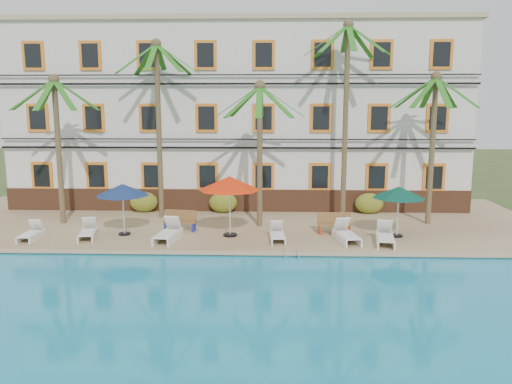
{
  "coord_description": "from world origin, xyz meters",
  "views": [
    {
      "loc": [
        1.99,
        -19.39,
        5.89
      ],
      "look_at": [
        1.23,
        3.0,
        2.0
      ],
      "focal_mm": 35.0,
      "sensor_mm": 36.0,
      "label": 1
    }
  ],
  "objects_px": {
    "lounger_d": "(277,235)",
    "lounger_a": "(32,233)",
    "palm_b": "(158,106)",
    "lounger_e": "(346,234)",
    "lounger_f": "(385,237)",
    "palm_d": "(346,97)",
    "bench_left": "(181,220)",
    "lounger_c": "(168,233)",
    "umbrella_blue": "(123,190)",
    "bench_right": "(334,223)",
    "umbrella_red": "(230,184)",
    "palm_e": "(433,127)",
    "palm_c": "(260,133)",
    "umbrella_green": "(399,193)",
    "pool_ladder": "(292,255)",
    "palm_a": "(57,128)",
    "lounger_b": "(88,232)"
  },
  "relations": [
    {
      "from": "lounger_b",
      "to": "lounger_d",
      "type": "bearing_deg",
      "value": -0.94
    },
    {
      "from": "lounger_e",
      "to": "lounger_f",
      "type": "xyz_separation_m",
      "value": [
        1.56,
        -0.32,
        -0.0
      ]
    },
    {
      "from": "lounger_f",
      "to": "bench_right",
      "type": "bearing_deg",
      "value": 138.83
    },
    {
      "from": "lounger_d",
      "to": "palm_c",
      "type": "bearing_deg",
      "value": 107.7
    },
    {
      "from": "palm_e",
      "to": "lounger_e",
      "type": "relative_size",
      "value": 3.52
    },
    {
      "from": "palm_c",
      "to": "palm_b",
      "type": "bearing_deg",
      "value": 161.21
    },
    {
      "from": "palm_d",
      "to": "umbrella_red",
      "type": "xyz_separation_m",
      "value": [
        -5.4,
        -3.61,
        -3.75
      ]
    },
    {
      "from": "umbrella_green",
      "to": "lounger_d",
      "type": "bearing_deg",
      "value": -171.23
    },
    {
      "from": "palm_b",
      "to": "palm_d",
      "type": "distance_m",
      "value": 9.24
    },
    {
      "from": "umbrella_blue",
      "to": "bench_right",
      "type": "xyz_separation_m",
      "value": [
        9.32,
        0.55,
        -1.53
      ]
    },
    {
      "from": "palm_b",
      "to": "bench_right",
      "type": "bearing_deg",
      "value": -19.55
    },
    {
      "from": "lounger_d",
      "to": "lounger_a",
      "type": "bearing_deg",
      "value": -179.14
    },
    {
      "from": "lounger_a",
      "to": "lounger_e",
      "type": "bearing_deg",
      "value": 0.43
    },
    {
      "from": "palm_b",
      "to": "lounger_c",
      "type": "bearing_deg",
      "value": -74.03
    },
    {
      "from": "lounger_b",
      "to": "lounger_d",
      "type": "relative_size",
      "value": 1.1
    },
    {
      "from": "palm_e",
      "to": "pool_ladder",
      "type": "distance_m",
      "value": 9.86
    },
    {
      "from": "palm_d",
      "to": "bench_left",
      "type": "distance_m",
      "value": 9.94
    },
    {
      "from": "palm_e",
      "to": "umbrella_blue",
      "type": "bearing_deg",
      "value": -169.62
    },
    {
      "from": "umbrella_blue",
      "to": "pool_ladder",
      "type": "height_order",
      "value": "umbrella_blue"
    },
    {
      "from": "lounger_e",
      "to": "bench_right",
      "type": "height_order",
      "value": "same"
    },
    {
      "from": "palm_d",
      "to": "bench_left",
      "type": "xyz_separation_m",
      "value": [
        -7.75,
        -2.7,
        -5.6
      ]
    },
    {
      "from": "pool_ladder",
      "to": "bench_right",
      "type": "bearing_deg",
      "value": 59.26
    },
    {
      "from": "lounger_e",
      "to": "palm_e",
      "type": "bearing_deg",
      "value": 37.33
    },
    {
      "from": "lounger_b",
      "to": "lounger_f",
      "type": "height_order",
      "value": "lounger_f"
    },
    {
      "from": "palm_c",
      "to": "palm_d",
      "type": "distance_m",
      "value": 4.8
    },
    {
      "from": "palm_a",
      "to": "palm_d",
      "type": "distance_m",
      "value": 13.89
    },
    {
      "from": "palm_a",
      "to": "umbrella_blue",
      "type": "relative_size",
      "value": 3.03
    },
    {
      "from": "lounger_d",
      "to": "lounger_e",
      "type": "xyz_separation_m",
      "value": [
        2.89,
        -0.06,
        0.05
      ]
    },
    {
      "from": "palm_d",
      "to": "lounger_f",
      "type": "relative_size",
      "value": 4.8
    },
    {
      "from": "lounger_f",
      "to": "umbrella_blue",
      "type": "bearing_deg",
      "value": 174.34
    },
    {
      "from": "lounger_d",
      "to": "bench_right",
      "type": "distance_m",
      "value": 2.87
    },
    {
      "from": "umbrella_blue",
      "to": "lounger_f",
      "type": "xyz_separation_m",
      "value": [
        11.21,
        -1.11,
        -1.7
      ]
    },
    {
      "from": "palm_a",
      "to": "lounger_c",
      "type": "xyz_separation_m",
      "value": [
        5.77,
        -2.97,
        -4.28
      ]
    },
    {
      "from": "palm_e",
      "to": "lounger_d",
      "type": "xyz_separation_m",
      "value": [
        -7.32,
        -3.32,
        -4.4
      ]
    },
    {
      "from": "palm_d",
      "to": "umbrella_red",
      "type": "relative_size",
      "value": 3.55
    },
    {
      "from": "bench_left",
      "to": "palm_a",
      "type": "bearing_deg",
      "value": 168.19
    },
    {
      "from": "lounger_c",
      "to": "umbrella_blue",
      "type": "bearing_deg",
      "value": 157.84
    },
    {
      "from": "umbrella_green",
      "to": "bench_left",
      "type": "distance_m",
      "value": 9.77
    },
    {
      "from": "palm_d",
      "to": "lounger_e",
      "type": "xyz_separation_m",
      "value": [
        -0.45,
        -4.34,
        -5.77
      ]
    },
    {
      "from": "palm_e",
      "to": "umbrella_blue",
      "type": "height_order",
      "value": "palm_e"
    },
    {
      "from": "palm_d",
      "to": "palm_e",
      "type": "relative_size",
      "value": 1.34
    },
    {
      "from": "bench_right",
      "to": "lounger_d",
      "type": "bearing_deg",
      "value": -153.23
    },
    {
      "from": "palm_c",
      "to": "palm_e",
      "type": "relative_size",
      "value": 0.94
    },
    {
      "from": "lounger_a",
      "to": "umbrella_green",
      "type": "bearing_deg",
      "value": 3.51
    },
    {
      "from": "umbrella_red",
      "to": "lounger_f",
      "type": "relative_size",
      "value": 1.35
    },
    {
      "from": "palm_b",
      "to": "lounger_d",
      "type": "xyz_separation_m",
      "value": [
        5.89,
        -4.28,
        -5.35
      ]
    },
    {
      "from": "palm_a",
      "to": "palm_e",
      "type": "distance_m",
      "value": 17.72
    },
    {
      "from": "palm_b",
      "to": "palm_d",
      "type": "height_order",
      "value": "palm_d"
    },
    {
      "from": "palm_b",
      "to": "umbrella_green",
      "type": "height_order",
      "value": "palm_b"
    },
    {
      "from": "umbrella_blue",
      "to": "lounger_f",
      "type": "height_order",
      "value": "umbrella_blue"
    }
  ]
}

